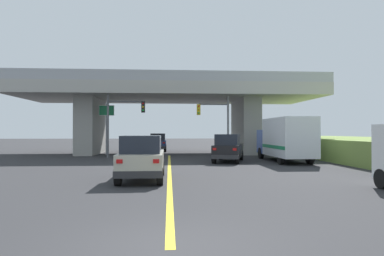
% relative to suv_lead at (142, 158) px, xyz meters
% --- Properties ---
extents(ground, '(160.00, 160.00, 0.00)m').
position_rel_suv_lead_xyz_m(ground, '(1.24, 18.93, -1.01)').
color(ground, '#2B2B2D').
extents(overpass_bridge, '(29.02, 10.73, 7.50)m').
position_rel_suv_lead_xyz_m(overpass_bridge, '(1.24, 18.93, 4.21)').
color(overpass_bridge, '#A8A59E').
rests_on(overpass_bridge, ground).
extents(lane_divider_stripe, '(0.20, 25.29, 0.01)m').
position_rel_suv_lead_xyz_m(lane_divider_stripe, '(1.24, 3.48, -1.01)').
color(lane_divider_stripe, yellow).
rests_on(lane_divider_stripe, ground).
extents(suv_lead, '(1.96, 4.29, 2.02)m').
position_rel_suv_lead_xyz_m(suv_lead, '(0.00, 0.00, 0.00)').
color(suv_lead, '#B7B29E').
rests_on(suv_lead, ground).
extents(suv_crossing, '(3.02, 4.72, 2.02)m').
position_rel_suv_lead_xyz_m(suv_crossing, '(5.53, 9.08, -0.00)').
color(suv_crossing, black).
rests_on(suv_crossing, ground).
extents(box_truck, '(2.33, 7.29, 3.19)m').
position_rel_suv_lead_xyz_m(box_truck, '(9.74, 8.97, 0.66)').
color(box_truck, navy).
rests_on(box_truck, ground).
extents(sedan_oncoming, '(1.87, 4.32, 2.02)m').
position_rel_suv_lead_xyz_m(sedan_oncoming, '(-0.01, 23.16, -0.00)').
color(sedan_oncoming, navy).
rests_on(sedan_oncoming, ground).
extents(traffic_signal_nearside, '(2.92, 0.36, 5.39)m').
position_rel_suv_lead_xyz_m(traffic_signal_nearside, '(5.56, 14.86, 2.38)').
color(traffic_signal_nearside, slate).
rests_on(traffic_signal_nearside, ground).
extents(traffic_signal_farside, '(3.27, 0.36, 5.50)m').
position_rel_suv_lead_xyz_m(traffic_signal_farside, '(-2.95, 14.26, 2.50)').
color(traffic_signal_farside, '#56595E').
rests_on(traffic_signal_farside, ground).
extents(highway_sign, '(1.41, 0.17, 4.84)m').
position_rel_suv_lead_xyz_m(highway_sign, '(-4.61, 16.72, 2.49)').
color(highway_sign, slate).
rests_on(highway_sign, ground).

